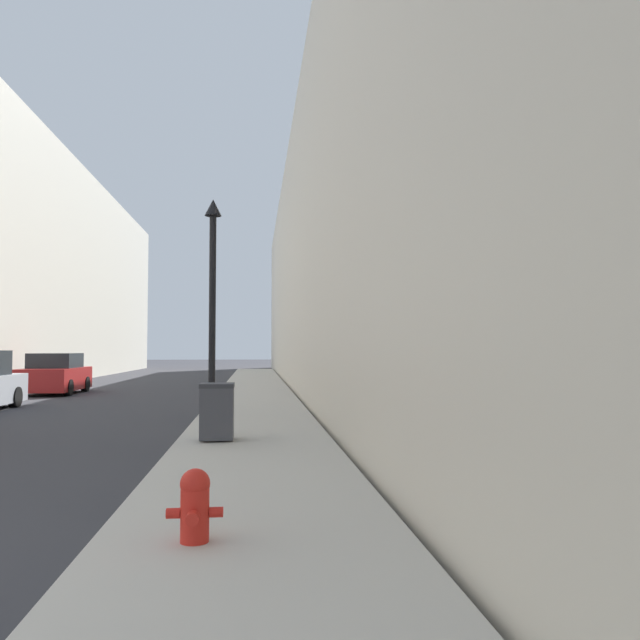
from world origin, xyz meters
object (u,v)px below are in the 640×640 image
at_px(trash_bin, 217,411).
at_px(lamppost, 212,291).
at_px(fire_hydrant, 195,504).
at_px(parked_sedan_far, 55,375).

bearing_deg(trash_bin, lamppost, 95.12).
distance_m(fire_hydrant, trash_bin, 6.05).
xyz_separation_m(fire_hydrant, parked_sedan_far, (-7.54, 20.68, 0.28)).
xyz_separation_m(fire_hydrant, trash_bin, (-0.17, 6.05, 0.21)).
relative_size(fire_hydrant, lamppost, 0.11).
xyz_separation_m(lamppost, parked_sedan_far, (-6.95, 10.00, -2.56)).
xyz_separation_m(trash_bin, lamppost, (-0.41, 4.63, 2.63)).
relative_size(trash_bin, lamppost, 0.19).
height_order(fire_hydrant, lamppost, lamppost).
bearing_deg(parked_sedan_far, lamppost, -55.22).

